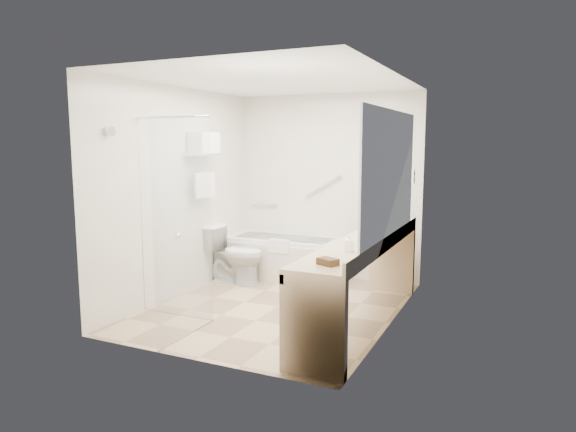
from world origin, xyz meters
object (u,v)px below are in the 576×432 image
at_px(vanity_counter, 362,263).
at_px(water_bottle_left, 382,217).
at_px(amenity_basket, 328,262).
at_px(bathtub, 284,257).
at_px(toilet, 235,254).

bearing_deg(vanity_counter, water_bottle_left, 95.49).
distance_m(vanity_counter, amenity_basket, 1.08).
xyz_separation_m(bathtub, toilet, (-0.45, -0.54, 0.11)).
relative_size(toilet, amenity_basket, 4.71).
bearing_deg(toilet, water_bottle_left, -83.11).
height_order(bathtub, toilet, toilet).
relative_size(vanity_counter, amenity_basket, 16.32).
bearing_deg(water_bottle_left, vanity_counter, -84.51).
bearing_deg(toilet, vanity_counter, -118.13).
xyz_separation_m(bathtub, amenity_basket, (1.55, -2.44, 0.60)).
relative_size(bathtub, water_bottle_left, 7.59).
height_order(vanity_counter, amenity_basket, vanity_counter).
xyz_separation_m(toilet, amenity_basket, (2.00, -1.90, 0.50)).
height_order(bathtub, vanity_counter, vanity_counter).
height_order(vanity_counter, water_bottle_left, water_bottle_left).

